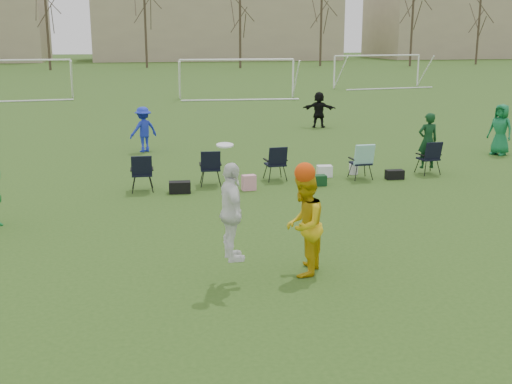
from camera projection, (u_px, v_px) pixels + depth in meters
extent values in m
plane|color=#2D4E18|center=(350.00, 295.00, 10.05)|extent=(260.00, 260.00, 0.00)
imported|color=#192BC0|center=(143.00, 129.00, 22.10)|extent=(1.16, 0.97, 1.56)
imported|color=#136C3C|center=(501.00, 129.00, 21.53)|extent=(0.88, 1.00, 1.71)
imported|color=black|center=(319.00, 110.00, 27.88)|extent=(1.52, 0.98, 1.56)
imported|color=white|center=(232.00, 212.00, 10.20)|extent=(0.46, 0.97, 1.60)
imported|color=gold|center=(304.00, 225.00, 10.71)|extent=(0.98, 1.05, 1.73)
sphere|color=#E3410B|center=(305.00, 173.00, 10.49)|extent=(0.35, 0.35, 0.35)
cylinder|color=white|center=(225.00, 145.00, 9.90)|extent=(0.27, 0.27, 0.05)
imported|color=#0E3618|center=(428.00, 141.00, 18.63)|extent=(0.60, 0.41, 1.62)
cube|color=black|center=(180.00, 187.00, 16.45)|extent=(0.57, 0.34, 0.30)
cube|color=pink|center=(249.00, 183.00, 16.74)|extent=(0.38, 0.26, 0.40)
cube|color=#0F3818|center=(318.00, 180.00, 17.28)|extent=(0.46, 0.30, 0.28)
cube|color=white|center=(324.00, 171.00, 18.34)|extent=(0.45, 0.34, 0.32)
cylinder|color=silver|center=(354.00, 169.00, 18.66)|extent=(0.26, 0.26, 0.30)
cube|color=black|center=(395.00, 175.00, 18.03)|extent=(0.51, 0.28, 0.26)
cube|color=black|center=(142.00, 173.00, 16.59)|extent=(0.62, 0.62, 0.96)
cube|color=black|center=(210.00, 168.00, 17.25)|extent=(0.65, 0.65, 0.96)
cube|color=black|center=(275.00, 163.00, 17.85)|extent=(0.64, 0.64, 0.96)
cube|color=black|center=(361.00, 162.00, 18.01)|extent=(0.62, 0.62, 0.96)
cube|color=black|center=(428.00, 157.00, 18.65)|extent=(0.66, 0.66, 0.96)
cylinder|color=white|center=(72.00, 79.00, 41.09)|extent=(0.12, 0.12, 2.40)
cylinder|color=white|center=(9.00, 60.00, 39.77)|extent=(7.28, 0.76, 0.12)
cylinder|color=white|center=(180.00, 79.00, 40.48)|extent=(0.12, 0.12, 2.40)
cylinder|color=white|center=(293.00, 78.00, 41.45)|extent=(0.12, 0.12, 2.40)
cylinder|color=white|center=(237.00, 60.00, 40.68)|extent=(7.29, 0.63, 0.12)
cylinder|color=white|center=(334.00, 72.00, 47.86)|extent=(0.12, 0.12, 2.40)
cylinder|color=white|center=(418.00, 71.00, 50.27)|extent=(0.12, 0.12, 2.40)
cylinder|color=white|center=(378.00, 55.00, 48.78)|extent=(7.25, 1.13, 0.12)
cylinder|color=#382B21|center=(47.00, 24.00, 71.71)|extent=(0.28, 0.28, 10.20)
cylinder|color=#382B21|center=(145.00, 19.00, 76.62)|extent=(0.28, 0.28, 11.40)
cylinder|color=#382B21|center=(240.00, 30.00, 76.25)|extent=(0.28, 0.28, 9.00)
cylinder|color=#382B21|center=(321.00, 25.00, 81.16)|extent=(0.28, 0.28, 10.20)
cylinder|color=#382B21|center=(412.00, 20.00, 80.37)|extent=(0.28, 0.28, 11.40)
cylinder|color=#382B21|center=(478.00, 30.00, 85.71)|extent=(0.28, 0.28, 9.00)
cube|color=tan|center=(215.00, 24.00, 102.34)|extent=(38.00, 16.00, 11.00)
cube|color=tan|center=(461.00, 19.00, 110.71)|extent=(30.00, 16.00, 13.00)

